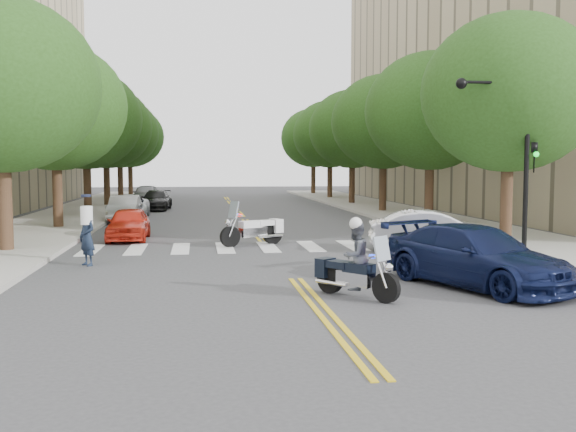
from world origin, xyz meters
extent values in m
plane|color=#38383A|center=(0.00, 0.00, 0.00)|extent=(140.00, 140.00, 0.00)
cube|color=#9E9991|center=(-9.50, 22.00, 0.07)|extent=(5.00, 60.00, 0.15)
cube|color=#9E9991|center=(9.50, 22.00, 0.07)|extent=(5.00, 60.00, 0.15)
cylinder|color=#382316|center=(-8.80, 6.00, 1.66)|extent=(0.44, 0.44, 3.32)
ellipsoid|color=#214313|center=(-8.80, 6.00, 5.56)|extent=(6.40, 6.40, 5.76)
cylinder|color=#382316|center=(-8.80, 14.00, 1.66)|extent=(0.44, 0.44, 3.32)
ellipsoid|color=#214313|center=(-8.80, 14.00, 5.56)|extent=(6.40, 6.40, 5.76)
cylinder|color=#382316|center=(-8.80, 22.00, 1.66)|extent=(0.44, 0.44, 3.32)
ellipsoid|color=#214313|center=(-8.80, 22.00, 5.56)|extent=(6.40, 6.40, 5.76)
cylinder|color=#382316|center=(-8.80, 30.00, 1.66)|extent=(0.44, 0.44, 3.32)
ellipsoid|color=#214313|center=(-8.80, 30.00, 5.56)|extent=(6.40, 6.40, 5.76)
cylinder|color=#382316|center=(-8.80, 38.00, 1.66)|extent=(0.44, 0.44, 3.32)
ellipsoid|color=#214313|center=(-8.80, 38.00, 5.56)|extent=(6.40, 6.40, 5.76)
cylinder|color=#382316|center=(-8.80, 46.00, 1.66)|extent=(0.44, 0.44, 3.32)
ellipsoid|color=#214313|center=(-8.80, 46.00, 5.56)|extent=(6.40, 6.40, 5.76)
cylinder|color=#382316|center=(8.80, 6.00, 1.66)|extent=(0.44, 0.44, 3.32)
ellipsoid|color=#214313|center=(8.80, 6.00, 5.56)|extent=(6.40, 6.40, 5.76)
cylinder|color=#382316|center=(8.80, 14.00, 1.66)|extent=(0.44, 0.44, 3.32)
ellipsoid|color=#214313|center=(8.80, 14.00, 5.56)|extent=(6.40, 6.40, 5.76)
cylinder|color=#382316|center=(8.80, 22.00, 1.66)|extent=(0.44, 0.44, 3.32)
ellipsoid|color=#214313|center=(8.80, 22.00, 5.56)|extent=(6.40, 6.40, 5.76)
cylinder|color=#382316|center=(8.80, 30.00, 1.66)|extent=(0.44, 0.44, 3.32)
ellipsoid|color=#214313|center=(8.80, 30.00, 5.56)|extent=(6.40, 6.40, 5.76)
cylinder|color=#382316|center=(8.80, 38.00, 1.66)|extent=(0.44, 0.44, 3.32)
ellipsoid|color=#214313|center=(8.80, 38.00, 5.56)|extent=(6.40, 6.40, 5.76)
cylinder|color=#382316|center=(8.80, 46.00, 1.66)|extent=(0.44, 0.44, 3.32)
ellipsoid|color=#214313|center=(8.80, 46.00, 5.56)|extent=(6.40, 6.40, 5.76)
cylinder|color=black|center=(8.20, 3.50, 3.00)|extent=(0.16, 0.16, 6.00)
cylinder|color=black|center=(7.00, 3.50, 5.60)|extent=(2.40, 0.10, 0.10)
sphere|color=black|center=(5.90, 3.50, 5.55)|extent=(0.36, 0.36, 0.36)
imported|color=black|center=(8.45, 3.50, 3.20)|extent=(0.16, 0.20, 1.00)
sphere|color=#0CCC26|center=(8.45, 3.35, 3.30)|extent=(0.18, 0.18, 0.18)
cylinder|color=black|center=(1.50, -3.12, 0.33)|extent=(0.52, 0.60, 0.66)
cylinder|color=black|center=(0.52, -1.90, 0.33)|extent=(0.55, 0.63, 0.66)
cube|color=silver|center=(0.98, -2.48, 0.44)|extent=(0.79, 0.88, 0.31)
cube|color=black|center=(1.04, -2.55, 0.68)|extent=(0.70, 0.75, 0.21)
cube|color=black|center=(0.71, -2.13, 0.70)|extent=(0.64, 0.66, 0.16)
cube|color=black|center=(0.43, -1.79, 0.59)|extent=(0.52, 0.50, 0.44)
cube|color=#8C99A5|center=(1.42, -3.03, 1.17)|extent=(0.47, 0.42, 0.53)
cube|color=red|center=(1.41, -2.82, 0.99)|extent=(0.14, 0.14, 0.08)
cube|color=#0C26E5|center=(1.22, -2.97, 0.99)|extent=(0.14, 0.14, 0.08)
imported|color=#474C56|center=(0.98, -2.48, 0.94)|extent=(0.95, 0.92, 1.54)
sphere|color=silver|center=(0.98, -2.48, 1.66)|extent=(0.29, 0.29, 0.29)
cylinder|color=black|center=(-1.35, 6.65, 0.38)|extent=(0.76, 0.47, 0.77)
cylinder|color=black|center=(0.27, 7.43, 0.38)|extent=(0.78, 0.51, 0.77)
cube|color=silver|center=(-0.49, 7.07, 0.51)|extent=(1.07, 0.76, 0.36)
cube|color=silver|center=(-0.59, 7.02, 0.79)|extent=(0.89, 0.71, 0.25)
cube|color=silver|center=(-0.04, 7.29, 0.81)|extent=(0.75, 0.67, 0.18)
cube|color=silver|center=(0.42, 7.51, 0.68)|extent=(0.52, 0.59, 0.51)
cube|color=#8C99A5|center=(-1.22, 6.72, 1.35)|extent=(0.40, 0.58, 0.61)
cube|color=red|center=(-0.99, 6.68, 1.15)|extent=(0.15, 0.15, 0.09)
cube|color=#0C26E5|center=(-1.11, 6.92, 1.15)|extent=(0.15, 0.15, 0.09)
imported|color=#172133|center=(-5.72, 3.06, 0.85)|extent=(0.71, 0.73, 1.69)
imported|color=silver|center=(5.42, 4.50, 0.71)|extent=(4.53, 2.34, 1.42)
imported|color=#0D1539|center=(4.20, -1.62, 0.74)|extent=(3.96, 5.52, 1.48)
imported|color=red|center=(-5.20, 9.50, 0.64)|extent=(1.53, 3.77, 1.28)
imported|color=#BDBDBD|center=(-6.30, 18.00, 0.68)|extent=(1.45, 4.10, 1.35)
imported|color=silver|center=(-6.30, 19.95, 0.64)|extent=(2.23, 4.67, 1.29)
imported|color=black|center=(-5.20, 26.26, 0.63)|extent=(2.07, 4.48, 1.27)
imported|color=#96969B|center=(-6.30, 32.30, 0.75)|extent=(2.05, 4.48, 1.49)
camera|label=1|loc=(-2.48, -16.26, 2.97)|focal=40.00mm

